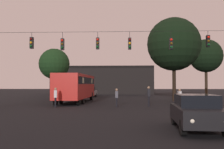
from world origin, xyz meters
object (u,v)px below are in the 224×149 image
at_px(car_near_right, 196,111).
at_px(tree_left_silhouette, 174,44).
at_px(pedestrian_crossing_right, 149,95).
at_px(car_far_left, 89,92).
at_px(pedestrian_crossing_left, 180,96).
at_px(pedestrian_crossing_center, 117,97).
at_px(city_bus, 76,85).
at_px(pedestrian_near_bus, 56,96).
at_px(tree_right_far, 206,56).
at_px(tree_behind_building, 54,64).

distance_m(car_near_right, tree_left_silhouette, 20.53).
distance_m(car_near_right, pedestrian_crossing_right, 12.09).
relative_size(car_near_right, car_far_left, 0.99).
bearing_deg(car_far_left, pedestrian_crossing_left, -56.83).
height_order(car_near_right, pedestrian_crossing_center, pedestrian_crossing_center).
xyz_separation_m(car_far_left, pedestrian_crossing_center, (4.82, -17.80, 0.11)).
bearing_deg(pedestrian_crossing_right, car_near_right, -85.53).
height_order(pedestrian_crossing_left, pedestrian_crossing_right, pedestrian_crossing_right).
height_order(city_bus, pedestrian_crossing_right, city_bus).
xyz_separation_m(pedestrian_crossing_center, tree_left_silhouette, (6.46, 8.05, 5.74)).
xyz_separation_m(city_bus, car_near_right, (8.38, -17.27, -1.07)).
distance_m(car_far_left, pedestrian_near_bus, 18.48).
bearing_deg(tree_left_silhouette, tree_right_far, 55.16).
xyz_separation_m(pedestrian_crossing_right, tree_right_far, (10.16, 16.83, 5.22)).
distance_m(city_bus, pedestrian_crossing_right, 9.12).
relative_size(pedestrian_crossing_right, pedestrian_near_bus, 1.06).
height_order(tree_left_silhouette, tree_behind_building, tree_left_silhouette).
bearing_deg(pedestrian_crossing_left, tree_left_silhouette, 83.76).
bearing_deg(tree_left_silhouette, city_bus, -168.61).
relative_size(pedestrian_crossing_center, pedestrian_near_bus, 0.95).
bearing_deg(pedestrian_crossing_left, tree_right_far, 65.43).
distance_m(pedestrian_crossing_right, tree_behind_building, 18.46).
bearing_deg(pedestrian_crossing_left, car_near_right, -98.64).
height_order(pedestrian_crossing_center, tree_right_far, tree_right_far).
xyz_separation_m(pedestrian_crossing_left, pedestrian_near_bus, (-10.95, -2.29, 0.10)).
xyz_separation_m(city_bus, tree_behind_building, (-4.62, 8.23, 2.97)).
relative_size(car_far_left, tree_right_far, 0.51).
distance_m(pedestrian_crossing_center, tree_right_far, 22.37).
distance_m(car_far_left, pedestrian_crossing_right, 18.83).
xyz_separation_m(pedestrian_crossing_left, tree_left_silhouette, (0.70, 6.43, 5.78)).
relative_size(pedestrian_crossing_left, pedestrian_crossing_center, 0.96).
relative_size(car_near_right, tree_behind_building, 0.63).
bearing_deg(car_near_right, city_bus, 115.88).
bearing_deg(pedestrian_near_bus, pedestrian_crossing_right, 9.02).
bearing_deg(tree_right_far, car_near_right, -107.70).
distance_m(pedestrian_crossing_right, tree_right_far, 20.33).
bearing_deg(tree_left_silhouette, pedestrian_crossing_left, -96.24).
bearing_deg(pedestrian_crossing_right, pedestrian_crossing_center, -168.14).
xyz_separation_m(pedestrian_crossing_right, tree_left_silhouette, (3.63, 7.45, 5.62)).
relative_size(city_bus, pedestrian_crossing_right, 6.18).
height_order(pedestrian_crossing_right, pedestrian_near_bus, pedestrian_crossing_right).
height_order(city_bus, car_near_right, city_bus).
height_order(city_bus, tree_behind_building, tree_behind_building).
bearing_deg(pedestrian_crossing_left, city_bus, 157.92).
height_order(pedestrian_crossing_center, pedestrian_near_bus, pedestrian_near_bus).
bearing_deg(tree_right_far, car_far_left, 178.78).
height_order(pedestrian_crossing_right, tree_behind_building, tree_behind_building).
distance_m(car_near_right, pedestrian_near_bus, 14.02).
bearing_deg(tree_right_far, city_bus, -146.59).
xyz_separation_m(car_far_left, tree_behind_building, (-4.41, -3.76, 4.04)).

